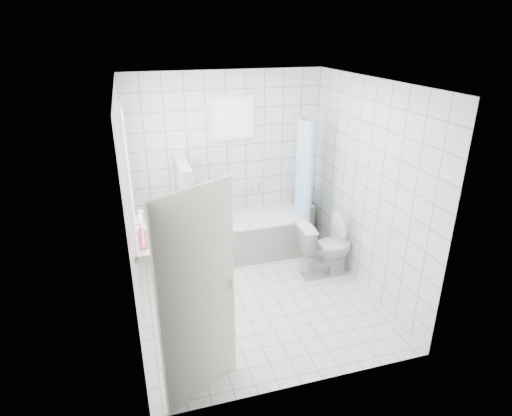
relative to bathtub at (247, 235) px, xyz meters
name	(u,v)px	position (x,y,z in m)	size (l,w,h in m)	color
ground	(257,296)	(-0.19, -1.12, -0.29)	(3.00, 3.00, 0.00)	white
ceiling	(257,82)	(-0.19, -1.12, 2.31)	(3.00, 3.00, 0.00)	white
wall_back	(227,163)	(-0.19, 0.38, 1.01)	(2.80, 0.02, 2.60)	white
wall_front	(309,265)	(-0.19, -2.62, 1.01)	(2.80, 0.02, 2.60)	white
wall_left	(129,214)	(-1.59, -1.12, 1.01)	(0.02, 3.00, 2.60)	white
wall_right	(366,188)	(1.21, -1.12, 1.01)	(0.02, 3.00, 2.60)	white
window_left	(130,178)	(-1.55, -0.82, 1.31)	(0.01, 0.90, 1.40)	white
window_back	(234,118)	(-0.09, 0.33, 1.66)	(0.50, 0.01, 0.50)	white
window_sill	(141,238)	(-1.50, -0.82, 0.57)	(0.18, 1.02, 0.08)	white
door	(198,299)	(-1.09, -2.41, 0.71)	(0.04, 0.80, 2.00)	silver
bathtub	(247,235)	(0.00, 0.00, 0.00)	(1.64, 0.77, 0.58)	white
partition_wall	(186,215)	(-0.88, -0.05, 0.46)	(0.15, 0.85, 1.50)	white
tiled_ledge	(300,222)	(0.93, 0.25, -0.02)	(0.40, 0.24, 0.55)	white
toilet	(325,248)	(0.84, -0.86, 0.09)	(0.43, 0.75, 0.77)	silver
curtain_rod	(301,116)	(0.76, -0.02, 1.71)	(0.02, 0.02, 0.80)	silver
shower_curtain	(301,182)	(0.76, -0.16, 0.81)	(0.14, 0.48, 1.78)	#56B5FF
tub_faucet	(247,191)	(0.10, 0.33, 0.56)	(0.18, 0.06, 0.06)	silver
sill_bottles	(141,227)	(-1.49, -0.88, 0.73)	(0.16, 0.81, 0.30)	white
ledge_bottles	(301,199)	(0.93, 0.24, 0.38)	(0.18, 0.14, 0.27)	#F21C37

